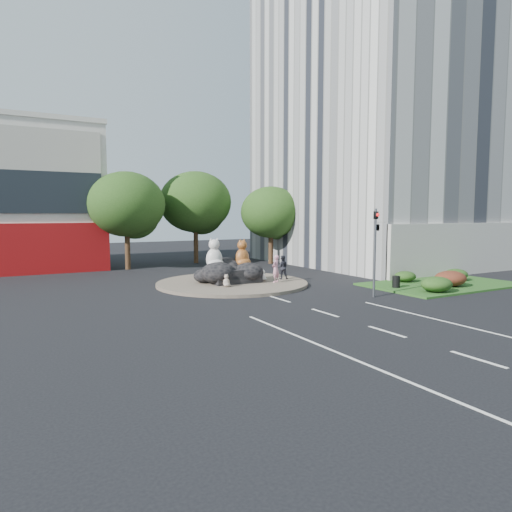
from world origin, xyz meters
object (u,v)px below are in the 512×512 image
Objects in this scene: pedestrian_pink at (276,269)px; pedestrian_dark at (282,267)px; litter_bin at (396,282)px; cat_tabby at (242,253)px; kitten_white at (263,275)px; kitten_calico at (226,280)px; cat_white at (214,253)px.

pedestrian_pink is 1.58m from pedestrian_dark.
pedestrian_dark reaches higher than litter_bin.
pedestrian_dark is at bearing 126.33° from litter_bin.
cat_tabby is 3.05m from pedestrian_dark.
litter_bin is at bearing 152.75° from pedestrian_dark.
kitten_white is 1.24m from pedestrian_pink.
cat_tabby is 3.14m from kitten_calico.
cat_tabby is at bearing -77.23° from pedestrian_pink.
pedestrian_pink reaches higher than kitten_calico.
pedestrian_dark reaches higher than kitten_white.
pedestrian_dark is 7.64m from litter_bin.
cat_tabby is at bearing 48.25° from kitten_calico.
cat_white is 4.17m from pedestrian_pink.
kitten_white is (3.32, 1.21, -0.02)m from kitten_calico.
kitten_calico is at bearing 152.13° from litter_bin.
cat_tabby is (2.04, -0.04, -0.06)m from cat_white.
pedestrian_pink is at bearing -116.40° from kitten_white.
pedestrian_pink is at bearing 67.75° from pedestrian_dark.
litter_bin is (9.37, -4.95, -0.12)m from kitten_calico.
kitten_calico is at bearing -28.03° from pedestrian_pink.
cat_tabby is 1.18× the size of pedestrian_dark.
pedestrian_dark is 2.25× the size of litter_bin.
cat_white is 11.70m from litter_bin.
pedestrian_pink is 2.48× the size of litter_bin.
kitten_white is 0.47× the size of pedestrian_dark.
cat_white is at bearing -55.97° from pedestrian_pink.
cat_tabby is at bearing 7.61° from cat_white.
kitten_white is 8.64m from litter_bin.
cat_tabby is at bearing 136.98° from litter_bin.
cat_white is 2.83× the size of litter_bin.
kitten_calico is (-2.07, -1.86, -1.46)m from cat_tabby.
cat_tabby reaches higher than kitten_white.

